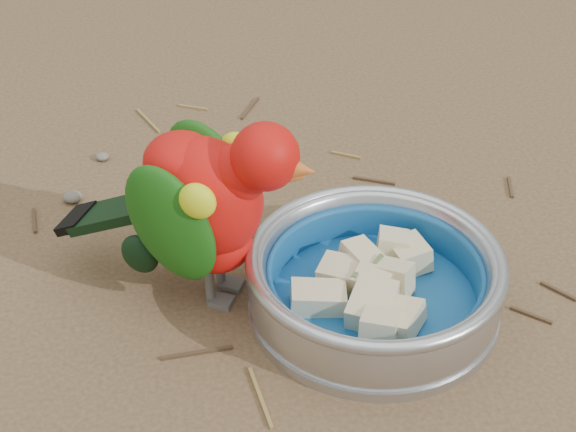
{
  "coord_description": "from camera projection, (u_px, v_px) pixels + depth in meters",
  "views": [
    {
      "loc": [
        -0.15,
        -0.51,
        0.52
      ],
      "look_at": [
        -0.06,
        0.1,
        0.08
      ],
      "focal_mm": 55.0,
      "sensor_mm": 36.0,
      "label": 1
    }
  ],
  "objects": [
    {
      "name": "ground",
      "position": [
        375.0,
        355.0,
        0.74
      ],
      "size": [
        60.0,
        60.0,
        0.0
      ],
      "primitive_type": "plane",
      "color": "brown"
    },
    {
      "name": "food_bowl",
      "position": [
        373.0,
        303.0,
        0.78
      ],
      "size": [
        0.22,
        0.22,
        0.02
      ],
      "primitive_type": "cylinder",
      "color": "#B2B2BA",
      "rests_on": "ground"
    },
    {
      "name": "bowl_wall",
      "position": [
        375.0,
        277.0,
        0.76
      ],
      "size": [
        0.22,
        0.22,
        0.04
      ],
      "primitive_type": null,
      "color": "#B2B2BA",
      "rests_on": "food_bowl"
    },
    {
      "name": "fruit_wedges",
      "position": [
        375.0,
        283.0,
        0.76
      ],
      "size": [
        0.13,
        0.13,
        0.03
      ],
      "primitive_type": null,
      "color": "beige",
      "rests_on": "food_bowl"
    },
    {
      "name": "lory_parrot",
      "position": [
        207.0,
        213.0,
        0.75
      ],
      "size": [
        0.24,
        0.19,
        0.18
      ],
      "primitive_type": null,
      "rotation": [
        0.0,
        0.0,
        -2.05
      ],
      "color": "red",
      "rests_on": "ground"
    },
    {
      "name": "ground_debris",
      "position": [
        421.0,
        344.0,
        0.74
      ],
      "size": [
        0.9,
        0.8,
        0.01
      ],
      "primitive_type": null,
      "color": "olive",
      "rests_on": "ground"
    }
  ]
}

